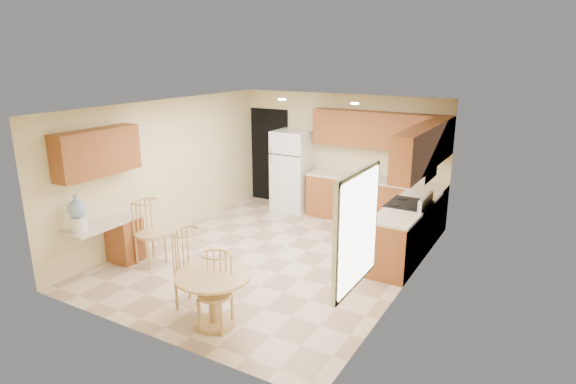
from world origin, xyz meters
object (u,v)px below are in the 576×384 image
Objects in this scene: chair_table_a at (187,264)px; chair_desk at (144,228)px; dining_table at (214,292)px; water_crock at (78,215)px; refrigerator at (293,171)px; stove at (407,229)px; chair_table_b at (210,288)px.

chair_desk is (-1.50, 0.71, -0.01)m from chair_table_a.
water_crock is at bearing 179.15° from dining_table.
dining_table is 0.89× the size of chair_table_a.
refrigerator is at bearing -179.23° from chair_table_a.
stove reaches higher than chair_table_b.
dining_table is (-1.42, -3.34, -0.02)m from stove.
chair_table_b is at bearing -72.23° from refrigerator.
refrigerator is 1.58× the size of stove.
chair_table_a is at bearing -78.41° from refrigerator.
dining_table is at bearing -113.07° from stove.
stove is 3.75m from chair_table_a.
dining_table is at bearing -72.31° from refrigerator.
chair_table_a is 1.90× the size of water_crock.
chair_table_b is (1.50, -4.69, -0.27)m from refrigerator.
chair_table_a is at bearing 72.15° from chair_desk.
water_crock is (-1.95, -0.11, 0.38)m from chair_table_a.
water_crock reaches higher than chair_table_b.
water_crock is at bearing -15.87° from chair_table_b.
water_crock is (-1.05, -4.52, 0.16)m from refrigerator.
water_crock is at bearing -21.33° from chair_desk.
refrigerator is at bearing 157.01° from stove.
refrigerator is 4.50m from chair_table_a.
refrigerator is 3.75m from chair_desk.
chair_table_b is at bearing 72.13° from chair_desk.
water_crock is (-0.45, -0.82, 0.39)m from chair_desk.
chair_desk is at bearing 61.27° from water_crock.
refrigerator is 1.84× the size of dining_table.
water_crock reaches higher than chair_table_a.
refrigerator reaches higher than stove.
dining_table is at bearing 64.03° from chair_table_a.
stove is 1.16× the size of dining_table.
refrigerator reaches higher than chair_table_a.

